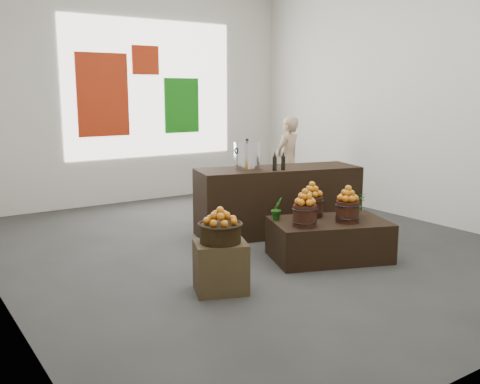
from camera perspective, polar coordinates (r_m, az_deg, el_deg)
ground at (r=6.95m, az=0.86°, el=-5.71°), size 7.00×7.00×0.00m
back_wall at (r=9.74m, az=-11.13°, el=10.73°), size 6.00×0.04×4.00m
back_opening at (r=9.85m, az=-9.45°, el=10.78°), size 3.20×0.02×2.40m
deco_red_left at (r=9.50m, az=-14.42°, el=10.00°), size 0.90×0.04×1.40m
deco_green_right at (r=10.11m, az=-6.24°, el=9.16°), size 0.70×0.04×1.00m
deco_red_upper at (r=9.81m, az=-10.07°, el=13.69°), size 0.50×0.04×0.50m
crate at (r=5.34m, az=-2.08°, el=-7.99°), size 0.62×0.57×0.51m
wicker_basket at (r=5.24m, az=-2.11°, el=-4.42°), size 0.40×0.40×0.18m
apples_in_basket at (r=5.20m, az=-2.12°, el=-2.54°), size 0.32×0.32×0.17m
display_table at (r=6.45m, az=9.47°, el=-5.02°), size 1.54×1.24×0.46m
apple_bucket_front_left at (r=6.06m, az=6.91°, el=-2.51°), size 0.27×0.27×0.25m
apples_in_bucket_front_left at (r=6.01m, az=6.95°, el=-0.52°), size 0.20×0.20×0.18m
apple_bucket_front_right at (r=6.34m, az=11.39°, el=-2.05°), size 0.27×0.27×0.25m
apples_in_bucket_front_right at (r=6.29m, az=11.46°, el=-0.15°), size 0.20×0.20×0.18m
apple_bucket_rear at (r=6.54m, az=7.65°, el=-1.54°), size 0.27×0.27×0.25m
apples_in_bucket_rear at (r=6.49m, az=7.69°, el=0.30°), size 0.20×0.20×0.18m
herb_garnish_right at (r=6.66m, az=12.15°, el=-1.26°), size 0.27×0.24×0.29m
herb_garnish_left at (r=6.32m, az=3.96°, el=-1.77°), size 0.18×0.16×0.27m
counter at (r=7.47m, az=4.07°, el=-0.91°), size 2.37×1.26×0.93m
stock_pot_left at (r=7.20m, az=0.75°, el=3.82°), size 0.35×0.35×0.35m
oil_cruets at (r=7.17m, az=4.85°, el=3.38°), size 0.17×0.10×0.26m
shopper at (r=9.33m, az=5.10°, el=3.32°), size 0.64×0.51×1.54m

